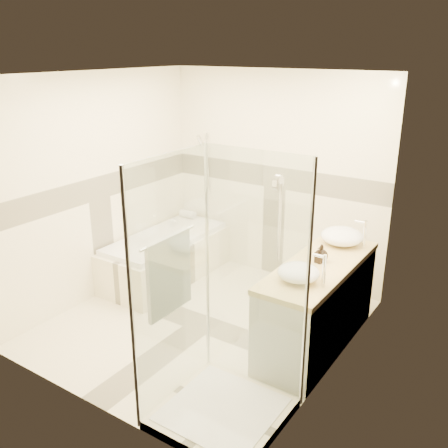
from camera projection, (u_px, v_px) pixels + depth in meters
The scene contains 12 objects.
room at pixel (206, 210), 4.76m from camera, with size 2.82×3.02×2.52m.
bathtub at pixel (166, 255), 6.14m from camera, with size 0.75×1.70×0.56m.
vanity at pixel (317, 305), 4.71m from camera, with size 0.58×1.62×0.85m.
shower_enclosure at pixel (215, 353), 3.84m from camera, with size 0.96×0.93×2.04m.
vessel_sink_near at pixel (342, 236), 5.00m from camera, with size 0.42×0.42×0.17m, color white.
vessel_sink_far at pixel (299, 272), 4.22m from camera, with size 0.36×0.36×0.14m, color white.
faucet_near at pixel (364, 232), 4.86m from camera, with size 0.12×0.03×0.29m.
faucet_far at pixel (323, 268), 4.08m from camera, with size 0.12×0.03×0.29m.
amenity_bottle_a at pixel (320, 255), 4.57m from camera, with size 0.07×0.07×0.15m, color black.
amenity_bottle_b at pixel (321, 253), 4.60m from camera, with size 0.13×0.13×0.16m, color black.
folded_towels at pixel (344, 238), 5.07m from camera, with size 0.14×0.24×0.08m, color white.
rolled_towel at pixel (188, 214), 6.67m from camera, with size 0.10×0.10×0.22m, color white.
Camera 1 is at (2.71, -3.66, 2.73)m, focal length 40.00 mm.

